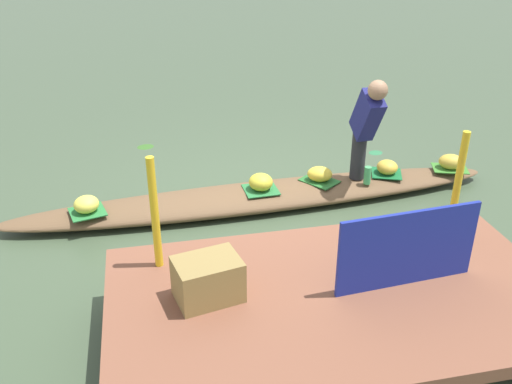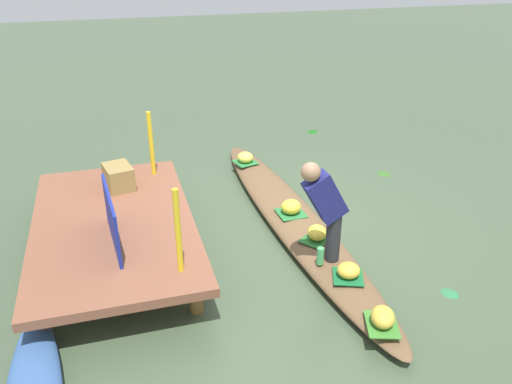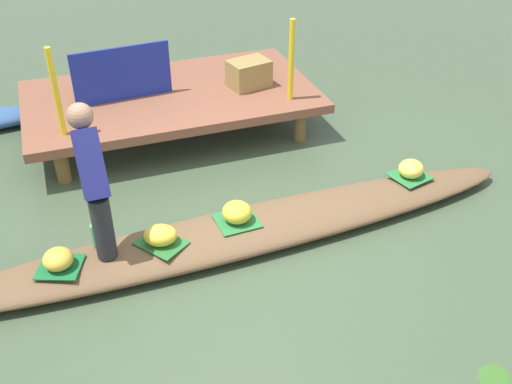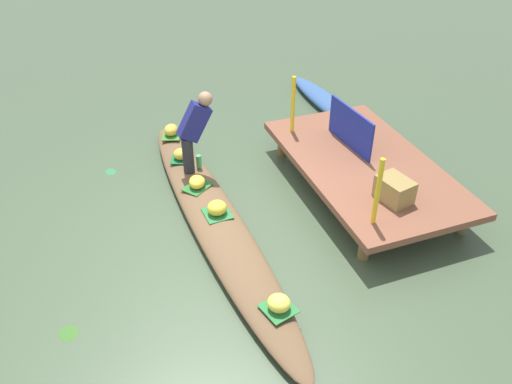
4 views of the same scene
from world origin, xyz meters
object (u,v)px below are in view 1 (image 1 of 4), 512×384
object	(u,v)px
banana_bunch_4	(451,162)
vendor_person	(366,123)
market_banner	(408,249)
vendor_boat	(259,197)
produce_crate	(208,279)
banana_bunch_0	(86,204)
water_bottle	(367,175)
banana_bunch_1	(387,167)
banana_bunch_3	(320,174)
banana_bunch_2	(261,182)

from	to	relation	value
banana_bunch_4	vendor_person	world-z (taller)	vendor_person
banana_bunch_4	market_banner	bearing A→B (deg)	53.40
vendor_boat	banana_bunch_4	xyz separation A→B (m)	(-2.27, -0.05, 0.19)
vendor_boat	produce_crate	xyz separation A→B (m)	(0.81, 2.11, 0.51)
banana_bunch_0	produce_crate	distance (m)	2.19
vendor_boat	water_bottle	world-z (taller)	water_bottle
banana_bunch_4	market_banner	size ratio (longest dim) A/B	0.26
banana_bunch_1	vendor_person	world-z (taller)	vendor_person
water_bottle	vendor_boat	bearing A→B (deg)	-5.71
market_banner	produce_crate	bearing A→B (deg)	-9.85
banana_bunch_0	banana_bunch_3	bearing A→B (deg)	-175.21
banana_bunch_3	water_bottle	size ratio (longest dim) A/B	1.40
banana_bunch_4	produce_crate	xyz separation A→B (m)	(3.08, 2.15, 0.33)
banana_bunch_3	water_bottle	bearing A→B (deg)	161.57
banana_bunch_2	produce_crate	size ratio (longest dim) A/B	0.59
banana_bunch_0	produce_crate	bearing A→B (deg)	116.18
banana_bunch_4	water_bottle	size ratio (longest dim) A/B	1.42
banana_bunch_1	vendor_person	xyz separation A→B (m)	(0.37, 0.14, 0.60)
banana_bunch_0	vendor_person	bearing A→B (deg)	-178.27
vendor_boat	banana_bunch_4	size ratio (longest dim) A/B	19.40
banana_bunch_1	produce_crate	world-z (taller)	produce_crate
banana_bunch_0	banana_bunch_4	bearing A→B (deg)	-177.05
vendor_boat	banana_bunch_0	xyz separation A→B (m)	(1.77, 0.16, 0.19)
banana_bunch_1	market_banner	world-z (taller)	market_banner
banana_bunch_3	market_banner	world-z (taller)	market_banner
banana_bunch_4	produce_crate	size ratio (longest dim) A/B	0.63
market_banner	produce_crate	distance (m)	1.40
banana_bunch_1	vendor_person	distance (m)	0.72
banana_bunch_3	banana_bunch_4	world-z (taller)	banana_bunch_4
banana_bunch_4	banana_bunch_2	bearing A→B (deg)	2.13
banana_bunch_1	produce_crate	xyz separation A→B (m)	(2.31, 2.18, 0.33)
vendor_boat	banana_bunch_0	world-z (taller)	banana_bunch_0
vendor_boat	market_banner	bearing A→B (deg)	102.19
banana_bunch_1	water_bottle	world-z (taller)	water_bottle
banana_bunch_2	produce_crate	bearing A→B (deg)	68.27
banana_bunch_3	market_banner	size ratio (longest dim) A/B	0.26
vendor_boat	vendor_person	world-z (taller)	vendor_person
banana_bunch_2	water_bottle	xyz separation A→B (m)	(-1.17, 0.08, 0.00)
vendor_boat	produce_crate	size ratio (longest dim) A/B	12.22
banana_bunch_0	banana_bunch_4	xyz separation A→B (m)	(-4.04, -0.21, 0.00)
produce_crate	vendor_person	bearing A→B (deg)	-133.68
banana_bunch_4	banana_bunch_1	bearing A→B (deg)	-1.73
produce_crate	vendor_boat	bearing A→B (deg)	-111.01
vendor_boat	banana_bunch_3	distance (m)	0.72
vendor_boat	banana_bunch_4	bearing A→B (deg)	178.84
water_bottle	banana_bunch_4	bearing A→B (deg)	-171.39
banana_bunch_1	banana_bunch_3	distance (m)	0.80
vendor_boat	produce_crate	world-z (taller)	produce_crate
vendor_boat	banana_bunch_3	size ratio (longest dim) A/B	19.63
banana_bunch_2	vendor_person	distance (m)	1.26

